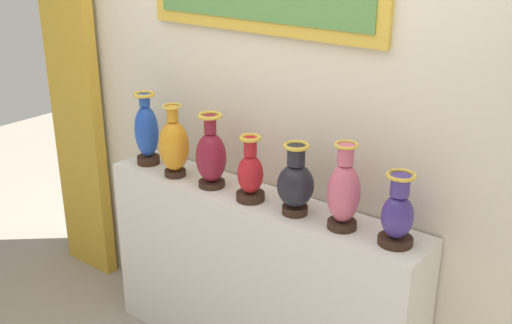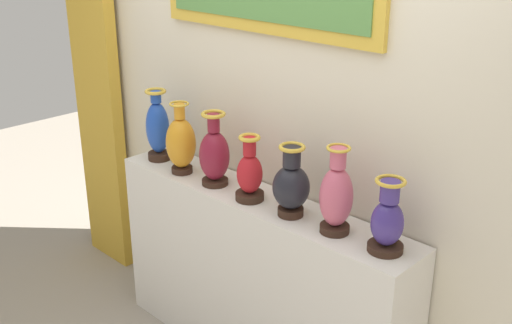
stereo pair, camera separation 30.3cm
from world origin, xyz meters
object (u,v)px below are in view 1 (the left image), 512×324
(vase_indigo, at_px, (398,214))
(vase_amber, at_px, (174,146))
(vase_sapphire, at_px, (147,132))
(vase_onyx, at_px, (296,183))
(vase_burgundy, at_px, (211,156))
(vase_crimson, at_px, (251,174))
(vase_rose, at_px, (344,192))

(vase_indigo, bearing_deg, vase_amber, -177.95)
(vase_sapphire, relative_size, vase_onyx, 1.19)
(vase_indigo, bearing_deg, vase_burgundy, -178.42)
(vase_sapphire, relative_size, vase_indigo, 1.27)
(vase_amber, bearing_deg, vase_crimson, 1.08)
(vase_rose, bearing_deg, vase_indigo, 3.13)
(vase_sapphire, distance_m, vase_onyx, 1.02)
(vase_onyx, distance_m, vase_indigo, 0.51)
(vase_crimson, bearing_deg, vase_rose, 2.48)
(vase_sapphire, distance_m, vase_crimson, 0.77)
(vase_rose, bearing_deg, vase_crimson, -177.52)
(vase_crimson, relative_size, vase_rose, 0.83)
(vase_onyx, height_order, vase_indigo, vase_onyx)
(vase_amber, xyz_separation_m, vase_onyx, (0.77, 0.02, -0.02))
(vase_sapphire, height_order, vase_indigo, vase_sapphire)
(vase_rose, bearing_deg, vase_onyx, -177.52)
(vase_amber, height_order, vase_burgundy, vase_amber)
(vase_burgundy, bearing_deg, vase_rose, 1.06)
(vase_onyx, height_order, vase_rose, vase_rose)
(vase_amber, relative_size, vase_crimson, 1.18)
(vase_sapphire, bearing_deg, vase_amber, -7.95)
(vase_crimson, distance_m, vase_onyx, 0.26)
(vase_sapphire, relative_size, vase_amber, 1.05)
(vase_sapphire, relative_size, vase_burgundy, 1.05)
(vase_burgundy, relative_size, vase_rose, 0.97)
(vase_onyx, bearing_deg, vase_amber, -178.45)
(vase_rose, bearing_deg, vase_sapphire, 179.87)
(vase_crimson, bearing_deg, vase_burgundy, 178.36)
(vase_amber, bearing_deg, vase_sapphire, 172.05)
(vase_burgundy, xyz_separation_m, vase_indigo, (1.03, 0.03, -0.03))
(vase_rose, bearing_deg, vase_amber, -178.22)
(vase_sapphire, distance_m, vase_burgundy, 0.50)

